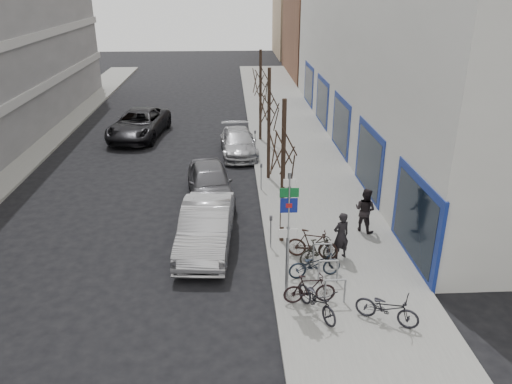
{
  "coord_description": "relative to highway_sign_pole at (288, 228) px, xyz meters",
  "views": [
    {
      "loc": [
        0.77,
        -12.94,
        9.13
      ],
      "look_at": [
        1.66,
        3.83,
        2.0
      ],
      "focal_mm": 35.0,
      "sensor_mm": 36.0,
      "label": 1
    }
  ],
  "objects": [
    {
      "name": "bike_near_right",
      "position": [
        0.64,
        -0.44,
        -1.82
      ],
      "size": [
        1.62,
        0.54,
        0.97
      ],
      "primitive_type": "imported",
      "rotation": [
        0.0,
        0.0,
        1.61
      ],
      "color": "black",
      "rests_on": "sidewalk_east"
    },
    {
      "name": "sidewalk_east",
      "position": [
        2.1,
        10.01,
        -2.38
      ],
      "size": [
        5.0,
        70.0,
        0.15
      ],
      "primitive_type": "cube",
      "color": "slate",
      "rests_on": "ground"
    },
    {
      "name": "bike_mid_inner",
      "position": [
        1.32,
        1.89,
        -1.83
      ],
      "size": [
        1.62,
        1.1,
        0.96
      ],
      "primitive_type": "imported",
      "rotation": [
        0.0,
        0.0,
        2.02
      ],
      "color": "black",
      "rests_on": "sidewalk_east"
    },
    {
      "name": "meter_back",
      "position": [
        -0.25,
        14.01,
        -1.54
      ],
      "size": [
        0.1,
        0.08,
        1.27
      ],
      "color": "gray",
      "rests_on": "sidewalk_east"
    },
    {
      "name": "pedestrian_far",
      "position": [
        3.47,
        4.15,
        -1.42
      ],
      "size": [
        0.78,
        0.77,
        1.77
      ],
      "primitive_type": "imported",
      "rotation": [
        0.0,
        0.0,
        2.38
      ],
      "color": "black",
      "rests_on": "sidewalk_east"
    },
    {
      "name": "highway_sign_pole",
      "position": [
        0.0,
        0.0,
        0.0
      ],
      "size": [
        0.55,
        0.1,
        4.2
      ],
      "color": "gray",
      "rests_on": "ground"
    },
    {
      "name": "bike_far_inner",
      "position": [
        1.13,
        2.17,
        -1.75
      ],
      "size": [
        1.91,
        1.06,
        1.11
      ],
      "primitive_type": "imported",
      "rotation": [
        0.0,
        0.0,
        1.27
      ],
      "color": "black",
      "rests_on": "sidewalk_east"
    },
    {
      "name": "meter_mid",
      "position": [
        -0.25,
        8.51,
        -1.54
      ],
      "size": [
        0.1,
        0.08,
        1.27
      ],
      "color": "gray",
      "rests_on": "sidewalk_east"
    },
    {
      "name": "commercial_building",
      "position": [
        14.6,
        16.01,
        2.54
      ],
      "size": [
        20.0,
        32.0,
        10.0
      ],
      "primitive_type": "cube",
      "color": "#B7B7B2",
      "rests_on": "ground"
    },
    {
      "name": "bike_far_curb",
      "position": [
        2.69,
        -1.48,
        -1.75
      ],
      "size": [
        1.85,
        1.39,
        1.11
      ],
      "primitive_type": "imported",
      "rotation": [
        0.0,
        0.0,
        1.04
      ],
      "color": "black",
      "rests_on": "sidewalk_east"
    },
    {
      "name": "bike_mid_curb",
      "position": [
        1.03,
        0.99,
        -1.77
      ],
      "size": [
        1.83,
        0.82,
        1.08
      ],
      "primitive_type": "imported",
      "rotation": [
        0.0,
        0.0,
        1.74
      ],
      "color": "black",
      "rests_on": "sidewalk_east"
    },
    {
      "name": "meter_front",
      "position": [
        -0.25,
        3.01,
        -1.54
      ],
      "size": [
        0.1,
        0.08,
        1.27
      ],
      "color": "gray",
      "rests_on": "sidewalk_east"
    },
    {
      "name": "pedestrian_near",
      "position": [
        2.12,
        2.16,
        -1.45
      ],
      "size": [
        0.74,
        0.61,
        1.72
      ],
      "primitive_type": "imported",
      "rotation": [
        0.0,
        0.0,
        3.52
      ],
      "color": "black",
      "rests_on": "sidewalk_east"
    },
    {
      "name": "tree_far",
      "position": [
        0.2,
        16.51,
        1.65
      ],
      "size": [
        1.8,
        1.8,
        5.5
      ],
      "color": "black",
      "rests_on": "ground"
    },
    {
      "name": "ground",
      "position": [
        -2.4,
        0.01,
        -2.46
      ],
      "size": [
        120.0,
        120.0,
        0.0
      ],
      "primitive_type": "plane",
      "color": "black",
      "rests_on": "ground"
    },
    {
      "name": "tan_building_far",
      "position": [
        11.1,
        55.01,
        2.04
      ],
      "size": [
        13.0,
        12.0,
        9.0
      ],
      "primitive_type": "cube",
      "color": "#937A5B",
      "rests_on": "ground"
    },
    {
      "name": "parked_car_back",
      "position": [
        -1.19,
        14.15,
        -1.77
      ],
      "size": [
        2.24,
        4.89,
        1.39
      ],
      "primitive_type": "imported",
      "rotation": [
        0.0,
        0.0,
        0.06
      ],
      "color": "#A2A3A7",
      "rests_on": "ground"
    },
    {
      "name": "tree_near",
      "position": [
        0.2,
        3.51,
        1.65
      ],
      "size": [
        1.8,
        1.8,
        5.5
      ],
      "color": "black",
      "rests_on": "ground"
    },
    {
      "name": "bike_near_left",
      "position": [
        0.77,
        -1.01,
        -1.74
      ],
      "size": [
        1.31,
        1.92,
        1.13
      ],
      "primitive_type": "imported",
      "rotation": [
        0.0,
        0.0,
        0.45
      ],
      "color": "black",
      "rests_on": "sidewalk_east"
    },
    {
      "name": "tree_mid",
      "position": [
        0.2,
        10.01,
        1.65
      ],
      "size": [
        1.8,
        1.8,
        5.5
      ],
      "color": "black",
      "rests_on": "ground"
    },
    {
      "name": "lane_car",
      "position": [
        -7.35,
        17.84,
        -1.61
      ],
      "size": [
        3.65,
        6.47,
        1.71
      ],
      "primitive_type": "imported",
      "rotation": [
        0.0,
        0.0,
        -0.14
      ],
      "color": "black",
      "rests_on": "ground"
    },
    {
      "name": "parked_car_front",
      "position": [
        -2.6,
        3.38,
        -1.62
      ],
      "size": [
        2.11,
        5.18,
        1.67
      ],
      "primitive_type": "imported",
      "rotation": [
        0.0,
        0.0,
        -0.07
      ],
      "color": "#AEAEB3",
      "rests_on": "ground"
    },
    {
      "name": "brick_building_far",
      "position": [
        10.6,
        40.01,
        1.54
      ],
      "size": [
        12.0,
        14.0,
        8.0
      ],
      "primitive_type": "cube",
      "color": "brown",
      "rests_on": "ground"
    },
    {
      "name": "bike_rack",
      "position": [
        1.4,
        0.61,
        -1.8
      ],
      "size": [
        0.66,
        2.26,
        0.83
      ],
      "color": "gray",
      "rests_on": "sidewalk_east"
    },
    {
      "name": "parked_car_mid",
      "position": [
        -2.6,
        7.92,
        -1.66
      ],
      "size": [
        2.46,
        4.91,
        1.6
      ],
      "primitive_type": "imported",
      "rotation": [
        0.0,
        0.0,
        0.12
      ],
      "color": "#535358",
      "rests_on": "ground"
    }
  ]
}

